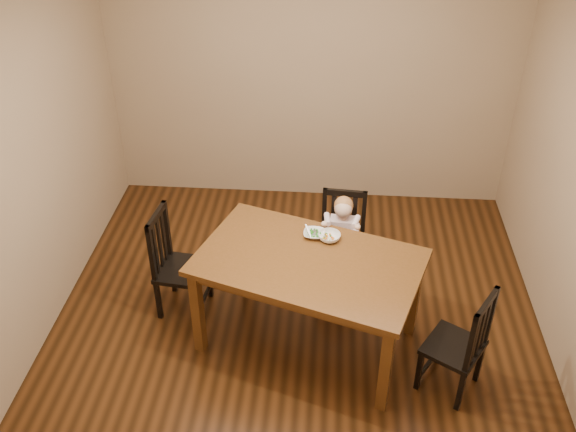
# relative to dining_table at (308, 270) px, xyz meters

# --- Properties ---
(room) EXTENTS (4.01, 4.01, 2.71)m
(room) POSITION_rel_dining_table_xyz_m (-0.10, 0.21, 0.63)
(room) COLOR #48260F
(room) RESTS_ON ground
(dining_table) EXTENTS (1.85, 1.44, 0.81)m
(dining_table) POSITION_rel_dining_table_xyz_m (0.00, 0.00, 0.00)
(dining_table) COLOR #523313
(dining_table) RESTS_ON room
(chair_child) EXTENTS (0.41, 0.40, 0.90)m
(chair_child) POSITION_rel_dining_table_xyz_m (0.25, 0.73, -0.29)
(chair_child) COLOR black
(chair_child) RESTS_ON room
(chair_left) EXTENTS (0.43, 0.45, 0.93)m
(chair_left) POSITION_rel_dining_table_xyz_m (-1.09, 0.32, -0.27)
(chair_left) COLOR black
(chair_left) RESTS_ON room
(chair_right) EXTENTS (0.52, 0.53, 0.90)m
(chair_right) POSITION_rel_dining_table_xyz_m (1.10, -0.40, -0.28)
(chair_right) COLOR black
(chair_right) RESTS_ON room
(toddler) EXTENTS (0.30, 0.37, 0.48)m
(toddler) POSITION_rel_dining_table_xyz_m (0.25, 0.68, -0.16)
(toddler) COLOR white
(toddler) RESTS_ON chair_child
(bowl_peas) EXTENTS (0.17, 0.17, 0.04)m
(bowl_peas) POSITION_rel_dining_table_xyz_m (0.03, 0.30, 0.11)
(bowl_peas) COLOR white
(bowl_peas) RESTS_ON dining_table
(bowl_veg) EXTENTS (0.21, 0.21, 0.05)m
(bowl_veg) POSITION_rel_dining_table_xyz_m (0.14, 0.26, 0.12)
(bowl_veg) COLOR white
(bowl_veg) RESTS_ON dining_table
(fork) EXTENTS (0.06, 0.12, 0.05)m
(fork) POSITION_rel_dining_table_xyz_m (-0.02, 0.29, 0.14)
(fork) COLOR silver
(fork) RESTS_ON bowl_peas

